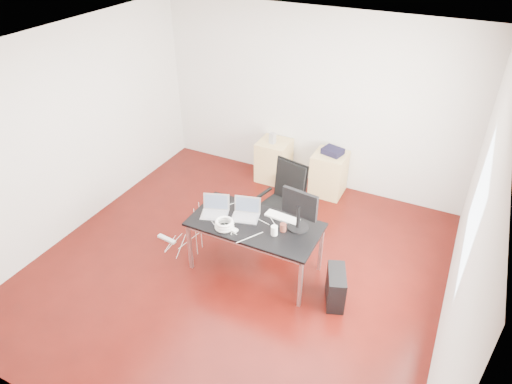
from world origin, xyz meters
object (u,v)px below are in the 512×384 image
at_px(filing_cabinet_left, 274,161).
at_px(desk, 255,227).
at_px(filing_cabinet_right, 329,174).
at_px(office_chair, 284,198).
at_px(pc_tower, 336,287).

bearing_deg(filing_cabinet_left, desk, -71.54).
distance_m(desk, filing_cabinet_right, 2.19).
bearing_deg(office_chair, pc_tower, -28.48).
height_order(desk, filing_cabinet_right, desk).
bearing_deg(office_chair, filing_cabinet_right, 92.46).
xyz_separation_m(filing_cabinet_left, filing_cabinet_right, (0.96, 0.00, 0.00)).
bearing_deg(filing_cabinet_left, office_chair, -60.46).
relative_size(filing_cabinet_left, pc_tower, 1.56).
distance_m(desk, pc_tower, 1.19).
height_order(filing_cabinet_left, pc_tower, filing_cabinet_left).
relative_size(filing_cabinet_left, filing_cabinet_right, 1.00).
bearing_deg(filing_cabinet_right, office_chair, -99.84).
height_order(filing_cabinet_left, filing_cabinet_right, same).
xyz_separation_m(desk, pc_tower, (1.10, -0.09, -0.46)).
height_order(office_chair, filing_cabinet_left, office_chair).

